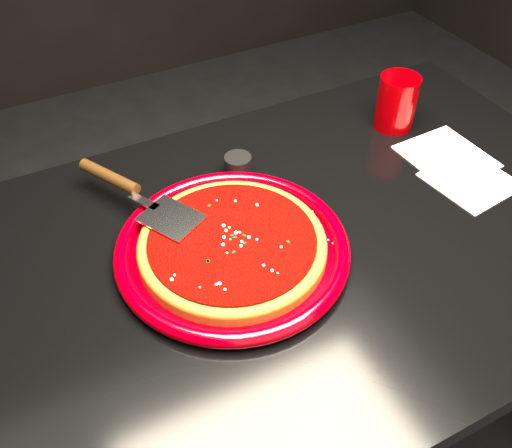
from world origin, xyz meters
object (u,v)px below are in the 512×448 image
(plate, at_px, (232,249))
(ramekin, at_px, (238,165))
(table, at_px, (299,355))
(pizza_server, at_px, (139,194))
(cup, at_px, (397,102))

(plate, bearing_deg, ramekin, 61.48)
(table, relative_size, ramekin, 22.65)
(table, height_order, plate, plate)
(table, height_order, pizza_server, pizza_server)
(table, xyz_separation_m, pizza_server, (-0.24, 0.19, 0.42))
(ramekin, bearing_deg, pizza_server, -172.99)
(pizza_server, xyz_separation_m, ramekin, (0.21, 0.03, -0.03))
(table, bearing_deg, pizza_server, 142.83)
(ramekin, bearing_deg, plate, -118.52)
(plate, height_order, pizza_server, pizza_server)
(table, xyz_separation_m, cup, (0.34, 0.21, 0.43))
(pizza_server, bearing_deg, ramekin, -21.42)
(plate, distance_m, cup, 0.52)
(table, xyz_separation_m, ramekin, (-0.04, 0.21, 0.40))
(plate, xyz_separation_m, ramekin, (0.10, 0.19, 0.01))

